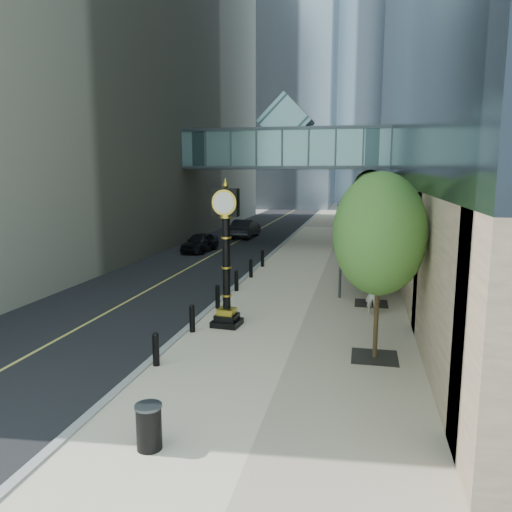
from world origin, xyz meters
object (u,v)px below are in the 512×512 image
at_px(car_far, 245,228).
at_px(car_near, 200,242).
at_px(trash_bin, 149,428).
at_px(pedestrian, 373,294).
at_px(street_clock, 226,265).

bearing_deg(car_far, car_near, 82.79).
distance_m(trash_bin, pedestrian, 12.04).
relative_size(street_clock, car_near, 1.32).
distance_m(trash_bin, car_near, 26.20).
bearing_deg(car_near, pedestrian, -44.24).
xyz_separation_m(pedestrian, car_near, (-11.89, 14.07, -0.17)).
height_order(street_clock, trash_bin, street_clock).
xyz_separation_m(trash_bin, pedestrian, (4.64, 11.11, 0.36)).
bearing_deg(car_far, street_clock, 103.31).
bearing_deg(pedestrian, car_near, -43.22).
bearing_deg(trash_bin, pedestrian, 67.33).
relative_size(trash_bin, pedestrian, 0.56).
distance_m(car_near, car_far, 8.74).
height_order(trash_bin, car_far, car_far).
distance_m(pedestrian, car_far, 25.04).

